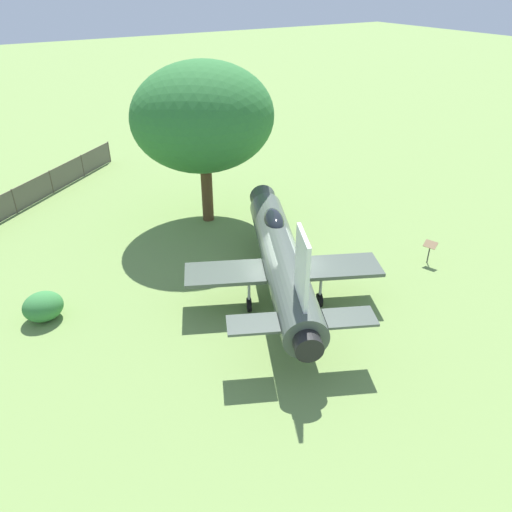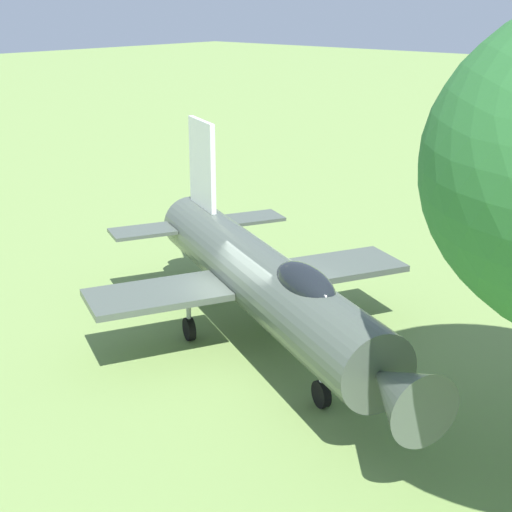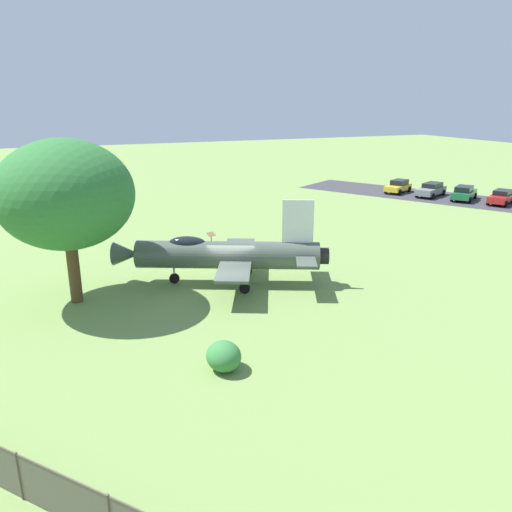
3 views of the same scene
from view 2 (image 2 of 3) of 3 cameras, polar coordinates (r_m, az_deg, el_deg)
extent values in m
plane|color=#75934C|center=(18.94, 0.33, -6.88)|extent=(200.00, 200.00, 0.00)
cylinder|color=#4C564C|center=(18.23, 0.34, -1.79)|extent=(10.41, 5.97, 1.63)
cone|color=#4C564C|center=(13.50, 10.82, -10.05)|extent=(2.03, 1.93, 1.38)
cylinder|color=black|center=(23.20, -5.30, 2.74)|extent=(0.95, 1.14, 0.98)
ellipsoid|color=black|center=(16.00, 3.77, -2.23)|extent=(2.37, 1.74, 0.84)
cube|color=white|center=(21.29, -4.14, 7.01)|extent=(1.69, 0.88, 2.50)
cube|color=#4C564C|center=(19.80, 6.25, -0.81)|extent=(3.03, 3.76, 0.16)
cube|color=#4C564C|center=(17.99, -7.58, -2.95)|extent=(3.03, 3.76, 0.16)
cube|color=#4C564C|center=(22.74, -0.32, 2.91)|extent=(1.75, 2.10, 0.10)
cube|color=#4C564C|center=(21.67, -8.67, 1.87)|extent=(1.75, 2.10, 0.10)
cylinder|color=#A5A8AD|center=(15.94, 5.08, -8.36)|extent=(0.12, 0.12, 1.33)
cylinder|color=black|center=(16.25, 5.01, -10.45)|extent=(0.62, 0.42, 0.60)
cylinder|color=#A5A8AD|center=(20.04, 3.05, -2.39)|extent=(0.12, 0.12, 1.33)
cylinder|color=black|center=(20.29, 3.02, -4.14)|extent=(0.62, 0.42, 0.60)
cylinder|color=#A5A8AD|center=(18.96, -5.18, -3.72)|extent=(0.12, 0.12, 1.33)
cylinder|color=black|center=(19.23, -5.12, -5.56)|extent=(0.62, 0.42, 0.60)
camera|label=1|loc=(35.02, -7.63, 25.73)|focal=34.31mm
camera|label=3|loc=(39.48, 41.30, 17.93)|focal=35.26mm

